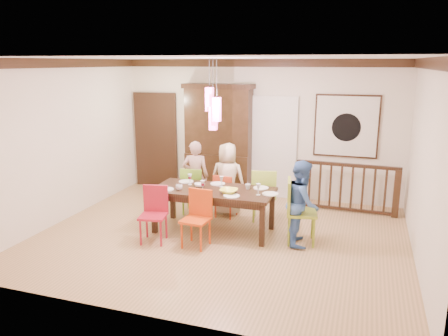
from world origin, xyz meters
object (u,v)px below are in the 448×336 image
(chair_end_right, at_px, (302,207))
(person_far_mid, at_px, (227,179))
(dining_table, at_px, (214,194))
(person_end_right, at_px, (302,203))
(chair_far_left, at_px, (194,187))
(person_far_left, at_px, (196,176))
(balustrade, at_px, (346,187))
(china_hutch, at_px, (219,140))

(chair_end_right, bearing_deg, person_far_mid, 48.71)
(dining_table, bearing_deg, person_end_right, -2.81)
(person_end_right, bearing_deg, chair_end_right, -5.60)
(chair_far_left, xyz_separation_m, person_end_right, (2.17, -0.81, 0.16))
(dining_table, relative_size, chair_far_left, 2.24)
(person_far_left, height_order, person_end_right, person_far_left)
(balustrade, bearing_deg, person_far_left, -160.85)
(dining_table, height_order, person_far_left, person_far_left)
(chair_far_left, bearing_deg, person_far_left, -88.43)
(dining_table, bearing_deg, china_hutch, 106.14)
(chair_far_left, xyz_separation_m, chair_end_right, (2.17, -0.77, 0.07))
(chair_far_left, bearing_deg, balustrade, -166.18)
(chair_far_left, xyz_separation_m, china_hutch, (0.04, 1.34, 0.68))
(person_far_mid, height_order, person_end_right, person_far_mid)
(balustrade, bearing_deg, china_hutch, 174.86)
(chair_far_left, height_order, china_hutch, china_hutch)
(dining_table, xyz_separation_m, person_end_right, (1.50, -0.06, 0.02))
(dining_table, xyz_separation_m, chair_far_left, (-0.67, 0.75, -0.14))
(dining_table, distance_m, china_hutch, 2.26)
(chair_far_left, bearing_deg, person_far_mid, -172.17)
(dining_table, bearing_deg, chair_far_left, 131.04)
(chair_far_left, distance_m, person_end_right, 2.33)
(chair_end_right, relative_size, person_far_mid, 0.75)
(person_far_left, bearing_deg, chair_end_right, 144.47)
(chair_far_left, height_order, person_far_left, person_far_left)
(chair_end_right, height_order, balustrade, chair_end_right)
(person_far_mid, bearing_deg, china_hutch, -65.63)
(dining_table, bearing_deg, person_far_mid, 92.30)
(person_far_left, distance_m, person_end_right, 2.39)
(chair_far_left, bearing_deg, dining_table, 125.67)
(person_end_right, bearing_deg, chair_far_left, 59.20)
(person_far_mid, bearing_deg, person_far_left, -0.98)
(dining_table, distance_m, chair_far_left, 1.02)
(china_hutch, bearing_deg, balustrade, -7.24)
(person_far_left, xyz_separation_m, person_end_right, (2.19, -0.96, -0.01))
(chair_end_right, xyz_separation_m, person_far_mid, (-1.55, 0.93, 0.09))
(chair_end_right, distance_m, person_end_right, 0.09)
(chair_end_right, height_order, person_end_right, person_end_right)
(person_far_left, bearing_deg, chair_far_left, 84.84)
(chair_far_left, distance_m, person_far_left, 0.22)
(person_far_mid, bearing_deg, balustrade, -160.34)
(china_hutch, xyz_separation_m, person_far_mid, (0.59, -1.19, -0.51))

